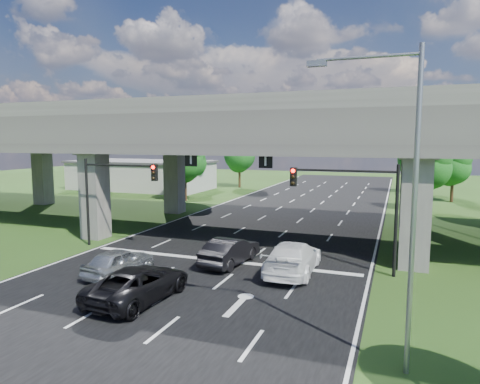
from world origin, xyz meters
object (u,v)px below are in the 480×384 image
Objects in this scene: streetlight_near at (401,187)px; car_white at (293,258)px; signal_left at (113,186)px; streetlight_far at (400,155)px; car_silver at (119,262)px; car_dark at (230,251)px; signal_right at (354,197)px; streetlight_beyond at (400,151)px; car_trailing at (139,283)px.

car_white is (-5.29, 8.65, -4.96)m from streetlight_near.
signal_left is at bearing -7.13° from car_white.
streetlight_far is at bearing 48.22° from signal_left.
car_dark reaches higher than car_silver.
streetlight_far is at bearing -106.63° from car_dark.
car_dark is (-6.83, -0.94, -3.37)m from signal_right.
streetlight_near and streetlight_far have the same top height.
signal_left is 20.56m from streetlight_near.
signal_right is 0.60× the size of streetlight_beyond.
streetlight_beyond is at bearing 63.57° from signal_left.
car_silver is (-11.65, -4.95, -3.42)m from signal_right.
streetlight_far is (0.00, 30.00, 0.00)m from streetlight_near.
streetlight_beyond reaches higher than car_dark.
car_dark is at bearing -172.14° from signal_right.
signal_right is at bearing -96.47° from streetlight_far.
car_trailing is (7.04, -7.65, -3.39)m from signal_left.
streetlight_beyond reaches higher than car_silver.
car_dark is at bearing 135.34° from streetlight_near.
car_dark reaches higher than car_trailing.
streetlight_far and streetlight_beyond have the same top height.
signal_right is at bearing -134.13° from car_trailing.
car_white reaches higher than car_dark.
car_trailing is at bearing 168.08° from streetlight_near.
car_silver is 9.38m from car_white.
car_white is 1.07× the size of car_trailing.
signal_right and signal_left have the same top height.
signal_right is 7.68m from car_dark.
streetlight_beyond is 38.43m from car_dark.
streetlight_near reaches higher than signal_right.
car_white is (8.64, 3.66, 0.12)m from car_silver.
car_white is at bearing -178.44° from car_dark.
streetlight_beyond is at bearing 90.00° from streetlight_near.
streetlight_beyond reaches higher than car_white.
streetlight_far is 1.69× the size of car_white.
signal_left reaches higher than car_silver.
car_trailing is (-8.61, -7.65, -3.39)m from signal_right.
signal_right is at bearing 0.00° from signal_left.
car_trailing is at bearing -47.36° from signal_left.
car_silver is at bearing 160.27° from streetlight_near.
car_trailing is at bearing -138.39° from signal_right.
streetlight_far is 2.09× the size of car_dark.
signal_left is (-15.65, 0.00, 0.00)m from signal_right.
streetlight_beyond is 45.32m from car_trailing.
streetlight_far is 22.55m from car_white.
streetlight_near is at bearing 166.96° from car_silver.
streetlight_near is at bearing -90.00° from streetlight_far.
car_white is (3.82, -0.35, 0.07)m from car_dark.
signal_left is 10.93m from car_trailing.
signal_right reaches higher than car_silver.
signal_left is at bearing 150.98° from streetlight_near.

